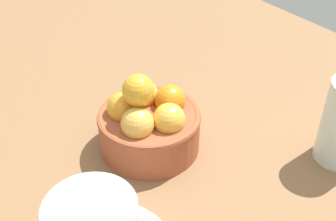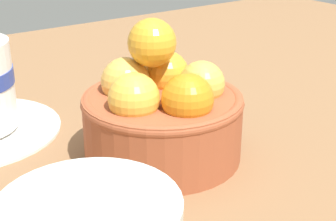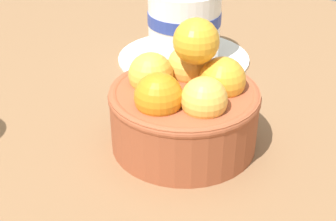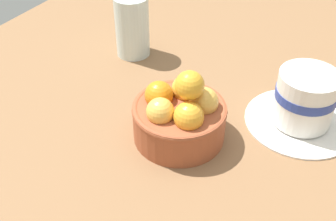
{
  "view_description": "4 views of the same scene",
  "coord_description": "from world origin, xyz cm",
  "views": [
    {
      "loc": [
        38.06,
        -24.4,
        39.51
      ],
      "look_at": [
        0.23,
        2.9,
        5.03
      ],
      "focal_mm": 46.15,
      "sensor_mm": 36.0,
      "label": 1
    },
    {
      "loc": [
        22.6,
        32.28,
        20.82
      ],
      "look_at": [
        1.88,
        3.42,
        5.93
      ],
      "focal_mm": 53.93,
      "sensor_mm": 36.0,
      "label": 2
    },
    {
      "loc": [
        -23.51,
        28.81,
        25.73
      ],
      "look_at": [
        0.7,
        1.42,
        3.91
      ],
      "focal_mm": 50.67,
      "sensor_mm": 36.0,
      "label": 3
    },
    {
      "loc": [
        -41.88,
        -22.48,
        43.26
      ],
      "look_at": [
        -1.13,
        1.24,
        5.19
      ],
      "focal_mm": 45.57,
      "sensor_mm": 36.0,
      "label": 4
    }
  ],
  "objects": [
    {
      "name": "water_glass",
      "position": [
        16.47,
        19.19,
        5.78
      ],
      "size": [
        6.38,
        6.38,
        11.56
      ],
      "primitive_type": "cylinder",
      "color": "silver",
      "rests_on": "ground_plane"
    },
    {
      "name": "coffee_cup",
      "position": [
        12.26,
        -14.71,
        4.08
      ],
      "size": [
        16.93,
        16.93,
        8.92
      ],
      "color": "white",
      "rests_on": "ground_plane"
    },
    {
      "name": "terracotta_bowl",
      "position": [
        0.03,
        -0.08,
        4.17
      ],
      "size": [
        13.73,
        13.73,
        11.93
      ],
      "color": "#9E4C2D",
      "rests_on": "ground_plane"
    },
    {
      "name": "ground_plane",
      "position": [
        0.0,
        0.0,
        -1.69
      ],
      "size": [
        140.0,
        100.64,
        3.39
      ],
      "primitive_type": "cube",
      "color": "brown"
    }
  ]
}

